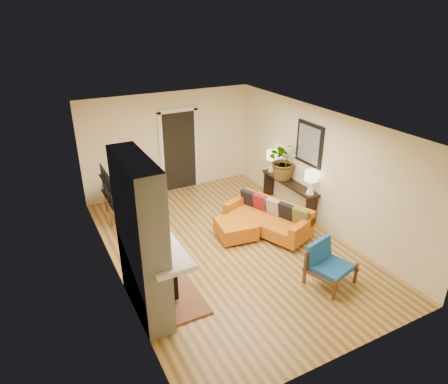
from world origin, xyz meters
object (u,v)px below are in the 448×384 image
Objects in this scene: blue_chair at (327,261)px; lamp_far at (272,159)px; houseplant at (284,160)px; ottoman at (236,228)px; dining_table at (121,195)px; lamp_near at (311,180)px; sofa at (269,217)px; console_table at (289,187)px.

blue_chair is 3.59m from lamp_far.
houseplant is (1.06, 2.85, 0.79)m from blue_chair.
houseplant is at bearing 24.72° from ottoman.
dining_table is 1.68× the size of houseplant.
houseplant reaches higher than lamp_near.
sofa is at bearing -5.77° from ottoman.
dining_table is at bearing 141.35° from sofa.
blue_chair is 3.14m from houseplant.
dining_table is (-1.88, 2.06, 0.32)m from ottoman.
sofa is at bearing 87.33° from blue_chair.
houseplant is at bearing 90.58° from lamp_near.
sofa is 2.32× the size of blue_chair.
ottoman is (-0.79, 0.08, -0.10)m from sofa.
sofa is 3.75× the size of lamp_far.
sofa reaches higher than ottoman.
lamp_near is at bearing 59.93° from blue_chair.
console_table is 3.43× the size of lamp_far.
ottoman is at bearing 108.88° from blue_chair.
console_table is at bearing 33.55° from sofa.
houseplant reaches higher than dining_table.
blue_chair is 4.84m from dining_table.
ottoman is at bearing 174.23° from sofa.
dining_table is at bearing 157.87° from console_table.
blue_chair is at bearing -110.49° from houseplant.
dining_table is 3.76m from lamp_far.
houseplant is at bearing 69.51° from blue_chair.
dining_table is (-2.67, 2.14, 0.23)m from sofa.
console_table is at bearing 67.63° from blue_chair.
blue_chair reaches higher than ottoman.
lamp_far is (1.07, 3.36, 0.66)m from blue_chair.
blue_chair is at bearing -107.71° from lamp_far.
blue_chair is at bearing -57.78° from dining_table.
lamp_far is (1.77, 1.32, 0.84)m from ottoman.
lamp_far reaches higher than sofa.
blue_chair is 0.47× the size of console_table.
sofa is at bearing -124.97° from lamp_far.
lamp_far is at bearing 88.89° from houseplant.
ottoman is 2.17m from houseplant.
sofa is 2.16× the size of houseplant.
lamp_near is (1.77, -0.18, 0.84)m from ottoman.
sofa is 1.87m from lamp_far.
ottoman is 2.16m from blue_chair.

